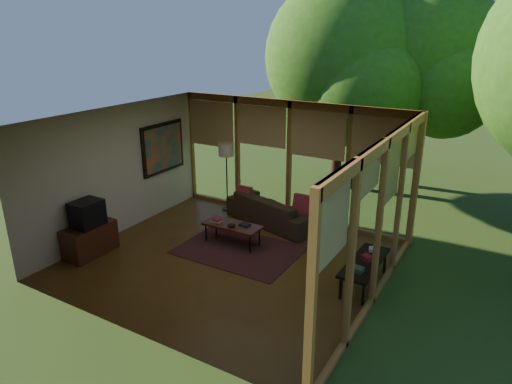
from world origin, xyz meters
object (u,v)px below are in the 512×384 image
Objects in this scene: sofa at (273,210)px; media_cabinet at (90,240)px; television at (87,214)px; side_console at (360,263)px; coffee_table at (232,226)px; floor_lamp at (226,153)px.

sofa is 3.90m from media_cabinet.
television is 5.11m from side_console.
sofa is 3.92m from television.
media_cabinet is 5.11m from side_console.
coffee_table is (2.13, 1.77, 0.09)m from media_cabinet.
floor_lamp reaches higher than side_console.
sofa is 2.22× the size of media_cabinet.
television reaches higher than coffee_table.
floor_lamp is 1.18× the size of side_console.
side_console is at bearing -4.51° from coffee_table.
media_cabinet is 0.71× the size of side_console.
floor_lamp reaches higher than sofa.
floor_lamp reaches higher than media_cabinet.
television is 0.46× the size of coffee_table.
side_console reaches higher than coffee_table.
media_cabinet reaches higher than coffee_table.
coffee_table is 2.75m from side_console.
television is 2.79m from coffee_table.
coffee_table is at bearing 39.77° from media_cabinet.
side_console is (2.74, -0.22, 0.02)m from coffee_table.
floor_lamp is (0.97, 3.29, 0.56)m from television.
sofa reaches higher than side_console.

